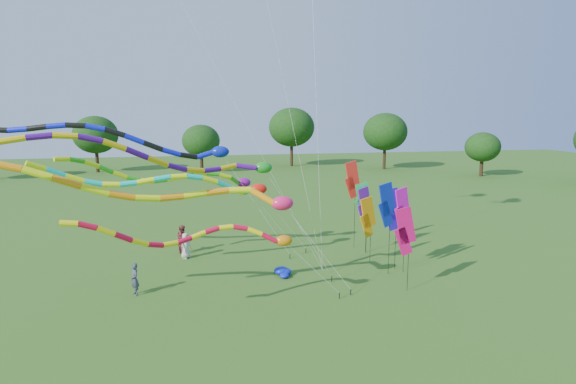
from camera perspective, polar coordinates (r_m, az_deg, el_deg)
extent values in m
plane|color=#295C18|center=(22.88, 0.69, -13.50)|extent=(160.00, 160.00, 0.00)
cylinder|color=#382314|center=(78.03, 22.56, 3.45)|extent=(0.50, 0.50, 3.42)
ellipsoid|color=#14370F|center=(77.75, 22.77, 6.73)|extent=(7.23, 7.23, 6.14)
cylinder|color=#382314|center=(73.23, 11.10, 3.38)|extent=(0.50, 0.50, 2.74)
ellipsoid|color=#14370F|center=(72.95, 11.19, 6.18)|extent=(5.78, 5.78, 4.91)
cylinder|color=#382314|center=(74.89, 0.43, 3.77)|extent=(0.50, 0.50, 2.95)
ellipsoid|color=#14370F|center=(74.60, 0.44, 6.72)|extent=(6.23, 6.23, 5.29)
cylinder|color=#382314|center=(73.85, -10.27, 3.40)|extent=(0.50, 0.50, 2.58)
ellipsoid|color=#14370F|center=(73.57, -10.35, 6.01)|extent=(5.46, 5.46, 4.64)
cylinder|color=#382314|center=(74.47, -21.33, 3.13)|extent=(0.50, 0.50, 3.04)
ellipsoid|color=#14370F|center=(74.18, -21.52, 6.17)|extent=(6.41, 6.41, 5.45)
cylinder|color=black|center=(23.91, 6.10, -12.12)|extent=(0.05, 0.05, 0.30)
cylinder|color=silver|center=(22.70, 2.93, -8.97)|extent=(0.02, 0.02, 4.15)
ellipsoid|color=orange|center=(21.68, -0.52, -5.78)|extent=(0.79, 0.51, 0.51)
cylinder|color=red|center=(21.48, -2.24, -5.45)|extent=(0.23, 0.23, 0.74)
cylinder|color=#FFE90D|center=(21.35, -3.97, -4.69)|extent=(0.23, 0.23, 0.69)
cylinder|color=red|center=(21.24, -5.68, -4.23)|extent=(0.23, 0.23, 0.64)
cylinder|color=#FFE90D|center=(21.14, -7.35, -4.17)|extent=(0.23, 0.23, 0.62)
cylinder|color=red|center=(21.02, -8.99, -4.49)|extent=(0.23, 0.23, 0.63)
cylinder|color=#FFE90D|center=(20.87, -10.59, -5.04)|extent=(0.23, 0.23, 0.64)
cylinder|color=red|center=(20.68, -12.18, -5.61)|extent=(0.23, 0.23, 0.64)
cylinder|color=#FFE90D|center=(20.43, -13.79, -6.00)|extent=(0.23, 0.23, 0.64)
cylinder|color=red|center=(20.14, -15.44, -6.05)|extent=(0.23, 0.23, 0.67)
cylinder|color=#FFE90D|center=(19.83, -17.15, -5.72)|extent=(0.23, 0.23, 0.71)
cylinder|color=red|center=(19.53, -18.94, -5.09)|extent=(0.23, 0.23, 0.73)
cylinder|color=#FFE90D|center=(19.28, -20.78, -4.35)|extent=(0.23, 0.23, 0.71)
cylinder|color=red|center=(19.13, -22.67, -3.72)|extent=(0.23, 0.23, 0.66)
cylinder|color=#FFE90D|center=(19.09, -24.55, -3.40)|extent=(0.23, 0.23, 0.62)
cylinder|color=black|center=(24.42, 7.43, -11.68)|extent=(0.05, 0.05, 0.30)
cylinder|color=silver|center=(23.07, 3.55, -6.64)|extent=(0.02, 0.02, 5.69)
ellipsoid|color=#F61B5D|center=(22.06, -0.67, -1.35)|extent=(1.03, 0.66, 0.66)
cylinder|color=orange|center=(22.06, -3.00, -0.57)|extent=(0.30, 0.30, 1.29)
cylinder|color=#F3FF0D|center=(22.08, -5.73, 0.23)|extent=(0.30, 0.30, 1.01)
cylinder|color=orange|center=(21.94, -8.34, 0.06)|extent=(0.30, 0.30, 1.02)
cylinder|color=#F3FF0D|center=(21.78, -10.96, -0.30)|extent=(0.30, 0.30, 1.02)
cylinder|color=orange|center=(21.61, -13.61, -0.61)|extent=(0.30, 0.30, 1.03)
cylinder|color=#F3FF0D|center=(21.43, -16.30, -0.69)|extent=(0.30, 0.30, 1.04)
cylinder|color=orange|center=(21.26, -19.07, -0.41)|extent=(0.30, 0.30, 1.06)
cylinder|color=#F3FF0D|center=(21.12, -21.88, 0.22)|extent=(0.30, 0.30, 1.09)
cylinder|color=orange|center=(21.06, -24.74, 1.09)|extent=(0.30, 0.30, 1.10)
cylinder|color=#F3FF0D|center=(21.10, -27.57, 1.97)|extent=(0.30, 0.30, 1.08)
cylinder|color=orange|center=(21.27, -30.33, 2.65)|extent=(0.30, 0.30, 1.05)
cylinder|color=black|center=(26.10, 5.21, -10.22)|extent=(0.05, 0.05, 0.30)
cylinder|color=silver|center=(24.14, 1.40, -3.98)|extent=(0.02, 0.02, 7.28)
ellipsoid|color=#18891D|center=(22.65, -2.93, 2.91)|extent=(0.83, 0.54, 0.54)
cylinder|color=#450B80|center=(22.51, -4.96, 3.01)|extent=(0.24, 0.24, 0.97)
cylinder|color=gold|center=(22.31, -7.12, 2.95)|extent=(0.24, 0.24, 0.87)
cylinder|color=#450B80|center=(21.86, -9.02, 2.61)|extent=(0.24, 0.24, 0.87)
cylinder|color=gold|center=(21.39, -10.97, 2.55)|extent=(0.24, 0.24, 0.88)
cylinder|color=#450B80|center=(20.93, -13.02, 2.86)|extent=(0.24, 0.24, 0.91)
cylinder|color=gold|center=(20.50, -15.19, 3.53)|extent=(0.24, 0.24, 0.94)
cylinder|color=#450B80|center=(20.14, -17.49, 4.40)|extent=(0.24, 0.24, 0.94)
cylinder|color=gold|center=(19.88, -19.90, 5.26)|extent=(0.24, 0.24, 0.91)
cylinder|color=#450B80|center=(19.73, -22.38, 5.86)|extent=(0.24, 0.24, 0.88)
cylinder|color=gold|center=(19.69, -24.89, 6.07)|extent=(0.24, 0.24, 0.86)
cylinder|color=#450B80|center=(19.75, -27.39, 5.87)|extent=(0.24, 0.24, 0.87)
cylinder|color=gold|center=(19.90, -29.85, 5.40)|extent=(0.24, 0.24, 0.88)
cylinder|color=black|center=(29.83, 0.23, -7.64)|extent=(0.05, 0.05, 0.30)
cylinder|color=silver|center=(28.55, -3.77, -1.54)|extent=(0.02, 0.02, 7.62)
ellipsoid|color=#0C1EA8|center=(27.78, -8.04, 4.74)|extent=(1.03, 0.66, 0.66)
cylinder|color=#0D15D2|center=(27.73, -9.74, 4.40)|extent=(0.30, 0.30, 0.99)
cylinder|color=black|center=(27.58, -11.69, 4.21)|extent=(0.30, 0.30, 0.98)
cylinder|color=#0D15D2|center=(27.33, -13.67, 4.61)|extent=(0.30, 0.30, 1.01)
cylinder|color=black|center=(27.14, -15.70, 5.25)|extent=(0.30, 0.30, 1.04)
cylinder|color=#0D15D2|center=(27.04, -17.76, 5.99)|extent=(0.30, 0.30, 1.03)
cylinder|color=black|center=(27.03, -19.82, 6.66)|extent=(0.30, 0.30, 1.00)
cylinder|color=#0D15D2|center=(27.14, -21.86, 7.10)|extent=(0.30, 0.30, 0.97)
cylinder|color=black|center=(27.35, -23.84, 7.23)|extent=(0.30, 0.30, 0.96)
cylinder|color=#0D15D2|center=(27.65, -25.75, 7.08)|extent=(0.30, 0.30, 0.97)
cylinder|color=black|center=(28.02, -27.59, 6.77)|extent=(0.30, 0.30, 0.98)
cylinder|color=#0D15D2|center=(28.42, -29.37, 6.46)|extent=(0.30, 0.30, 0.97)
cylinder|color=black|center=(31.04, 2.14, -6.96)|extent=(0.05, 0.05, 0.30)
cylinder|color=silver|center=(29.64, -0.57, -3.34)|extent=(0.02, 0.02, 5.33)
ellipsoid|color=red|center=(28.46, -3.50, 0.36)|extent=(1.00, 0.64, 0.64)
cylinder|color=#0CCCBA|center=(27.95, -4.71, 0.11)|extent=(0.29, 0.29, 0.92)
cylinder|color=#F0FF0D|center=(27.35, -6.05, 0.22)|extent=(0.29, 0.29, 0.92)
cylinder|color=#0CCCBA|center=(26.90, -7.61, 0.86)|extent=(0.29, 0.29, 0.91)
cylinder|color=#F0FF0D|center=(26.54, -9.26, 1.43)|extent=(0.29, 0.29, 0.88)
cylinder|color=#0CCCBA|center=(26.28, -11.01, 1.77)|extent=(0.29, 0.29, 0.85)
cylinder|color=#F0FF0D|center=(26.13, -12.82, 1.81)|extent=(0.29, 0.29, 0.84)
cylinder|color=#0CCCBA|center=(26.06, -14.66, 1.60)|extent=(0.29, 0.29, 0.86)
cylinder|color=#F0FF0D|center=(26.05, -16.52, 1.25)|extent=(0.29, 0.29, 0.86)
cylinder|color=#0CCCBA|center=(26.06, -18.38, 0.95)|extent=(0.29, 0.29, 0.85)
cylinder|color=#F0FF0D|center=(26.07, -20.23, 0.84)|extent=(0.29, 0.29, 0.84)
cylinder|color=#0CCCBA|center=(26.03, -22.09, 1.02)|extent=(0.29, 0.29, 0.86)
cylinder|color=#F0FF0D|center=(25.95, -23.95, 1.47)|extent=(0.29, 0.29, 0.89)
cylinder|color=#0CCCBA|center=(25.82, -25.83, 2.09)|extent=(0.29, 0.29, 0.91)
cylinder|color=#F0FF0D|center=(25.66, -27.71, 2.71)|extent=(0.29, 0.29, 0.90)
cylinder|color=black|center=(32.83, 0.23, -6.03)|extent=(0.05, 0.05, 0.30)
cylinder|color=silver|center=(31.51, -2.44, -2.48)|extent=(0.02, 0.02, 5.44)
ellipsoid|color=#870C84|center=(30.41, -5.30, 1.13)|extent=(0.92, 0.59, 0.59)
cylinder|color=#27A716|center=(29.85, -6.35, 1.39)|extent=(0.27, 0.27, 1.02)
cylinder|color=#DAEE0C|center=(29.30, -7.50, 1.90)|extent=(0.27, 0.27, 0.78)
cylinder|color=#27A716|center=(29.10, -8.92, 2.15)|extent=(0.27, 0.27, 0.75)
cylinder|color=#DAEE0C|center=(28.98, -10.38, 2.13)|extent=(0.27, 0.27, 0.76)
cylinder|color=#27A716|center=(28.93, -11.87, 1.90)|extent=(0.27, 0.27, 0.77)
cylinder|color=#DAEE0C|center=(28.92, -13.37, 1.58)|extent=(0.27, 0.27, 0.77)
cylinder|color=#27A716|center=(28.91, -14.86, 1.33)|extent=(0.27, 0.27, 0.76)
cylinder|color=#DAEE0C|center=(28.87, -16.34, 1.29)|extent=(0.27, 0.27, 0.75)
cylinder|color=#27A716|center=(28.78, -17.82, 1.50)|extent=(0.27, 0.27, 0.77)
cylinder|color=#DAEE0C|center=(28.63, -19.30, 1.95)|extent=(0.27, 0.27, 0.81)
cylinder|color=#27A716|center=(28.43, -20.78, 2.53)|extent=(0.27, 0.27, 0.83)
cylinder|color=#DAEE0C|center=(28.18, -22.26, 3.08)|extent=(0.27, 0.27, 0.81)
cylinder|color=#27A716|center=(27.92, -23.75, 3.46)|extent=(0.27, 0.27, 0.78)
cylinder|color=#DAEE0C|center=(27.66, -25.24, 3.55)|extent=(0.27, 0.27, 0.76)
cylinder|color=black|center=(27.03, 4.08, -9.50)|extent=(0.04, 0.04, 0.30)
cylinder|color=silver|center=(25.82, -0.37, 12.17)|extent=(0.01, 0.01, 20.12)
cylinder|color=black|center=(27.03, 4.08, -9.50)|extent=(0.04, 0.04, 0.30)
cylinder|color=silver|center=(25.24, -10.43, 17.59)|extent=(0.01, 0.01, 27.57)
cylinder|color=black|center=(27.03, 4.08, -9.50)|extent=(0.04, 0.04, 0.30)
cylinder|color=silver|center=(27.20, 3.42, 8.99)|extent=(0.01, 0.01, 17.15)
cylinder|color=black|center=(27.67, 13.65, -4.73)|extent=(0.02, 0.02, 4.53)
cube|color=#FA0DC6|center=(27.17, 13.45, -1.40)|extent=(1.12, 0.44, 1.93)
cube|color=#FA0DC6|center=(27.27, 13.26, -3.06)|extent=(0.98, 0.39, 1.51)
cylinder|color=black|center=(29.35, 9.76, -4.68)|extent=(0.02, 0.02, 3.64)
cube|color=orange|center=(28.95, 9.48, -2.38)|extent=(1.14, 0.38, 1.93)
cube|color=orange|center=(29.08, 9.31, -3.94)|extent=(0.99, 0.34, 1.51)
cylinder|color=black|center=(31.05, 9.31, -3.58)|extent=(0.02, 0.02, 3.96)
cube|color=purple|center=(30.62, 9.08, -1.12)|extent=(1.10, 0.50, 1.93)
cube|color=purple|center=(30.72, 8.93, -2.60)|extent=(0.96, 0.45, 1.51)
cylinder|color=black|center=(24.92, 14.10, -6.98)|extent=(0.02, 0.02, 3.99)
cube|color=#D20B5F|center=(24.48, 13.76, -3.89)|extent=(1.16, 0.11, 1.93)
cube|color=#D20B5F|center=(24.64, 13.52, -5.71)|extent=(1.01, 0.11, 1.51)
cylinder|color=black|center=(27.11, 11.94, -4.63)|extent=(0.02, 0.02, 4.84)
cube|color=#0B229E|center=(26.60, 11.70, -0.88)|extent=(1.14, 0.34, 1.93)
cube|color=#0B229E|center=(26.71, 11.50, -2.58)|extent=(1.00, 0.31, 1.51)
cylinder|color=black|center=(31.08, 9.26, -3.34)|extent=(0.02, 0.02, 4.20)
cube|color=green|center=(30.71, 8.94, -0.63)|extent=(1.16, 0.14, 1.93)
cube|color=green|center=(30.84, 8.76, -2.09)|extent=(1.01, 0.13, 1.51)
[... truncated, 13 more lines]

